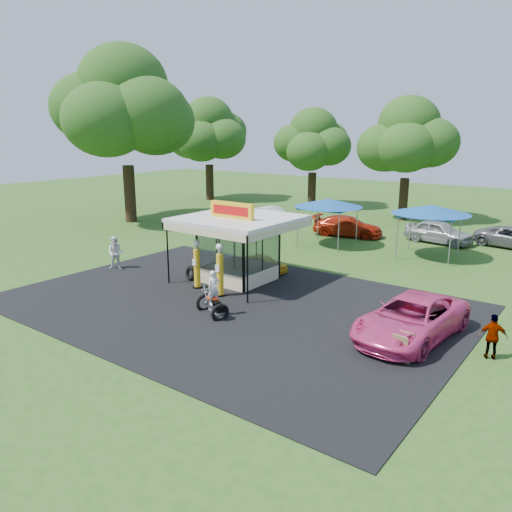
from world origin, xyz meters
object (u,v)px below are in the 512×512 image
object	(u,v)px
kiosk_car	(264,263)
tent_east	(431,210)
motorcycle	(213,298)
pink_sedan	(411,319)
bg_car_b	(348,226)
gas_pump_left	(197,265)
spectator_east_b	(493,337)
tent_west	(328,203)
a_frame_sign	(403,348)
spectator_west	(116,253)
bg_car_a	(273,216)
gas_station_kiosk	(239,247)
bg_car_c	(439,232)

from	to	relation	value
kiosk_car	tent_east	bearing A→B (deg)	-35.80
motorcycle	pink_sedan	xyz separation A→B (m)	(7.48, 2.70, -0.02)
kiosk_car	bg_car_b	size ratio (longest dim) A/B	0.55
gas_pump_left	motorcycle	bearing A→B (deg)	-36.88
gas_pump_left	spectator_east_b	bearing A→B (deg)	1.21
tent_west	bg_car_b	bearing A→B (deg)	94.67
a_frame_sign	spectator_west	distance (m)	17.35
spectator_west	bg_car_a	bearing A→B (deg)	53.38
motorcycle	spectator_east_b	xyz separation A→B (m)	(10.32, 2.67, -0.01)
spectator_west	tent_east	size ratio (longest dim) A/B	0.40
gas_pump_left	kiosk_car	bearing A→B (deg)	79.43
spectator_east_b	bg_car_b	size ratio (longest dim) A/B	0.31
bg_car_b	tent_east	xyz separation A→B (m)	(6.90, -2.89, 2.22)
spectator_east_b	bg_car_a	world-z (taller)	spectator_east_b
kiosk_car	bg_car_b	xyz separation A→B (m)	(-0.68, 11.53, 0.26)
a_frame_sign	motorcycle	bearing A→B (deg)	-167.16
spectator_east_b	bg_car_b	world-z (taller)	spectator_east_b
bg_car_a	spectator_west	bearing A→B (deg)	-165.51
spectator_west	tent_west	world-z (taller)	tent_west
spectator_east_b	gas_station_kiosk	bearing A→B (deg)	-29.29
gas_pump_left	a_frame_sign	xyz separation A→B (m)	(11.17, -1.82, -0.67)
pink_sedan	tent_west	size ratio (longest dim) A/B	1.24
kiosk_car	spectator_west	world-z (taller)	spectator_west
kiosk_car	bg_car_a	size ratio (longest dim) A/B	0.65
kiosk_car	pink_sedan	world-z (taller)	pink_sedan
spectator_east_b	tent_west	distance (m)	17.90
gas_pump_left	motorcycle	distance (m)	4.00
spectator_east_b	tent_west	bearing A→B (deg)	-63.23
kiosk_car	tent_west	xyz separation A→B (m)	(-0.38, 7.90, 2.41)
gas_pump_left	bg_car_c	world-z (taller)	gas_pump_left
kiosk_car	bg_car_c	xyz separation A→B (m)	(5.48, 13.17, 0.31)
a_frame_sign	tent_east	xyz separation A→B (m)	(-4.11, 14.91, 2.44)
bg_car_b	tent_west	bearing A→B (deg)	172.81
bg_car_a	kiosk_car	bearing A→B (deg)	-135.93
motorcycle	spectator_west	xyz separation A→B (m)	(-9.27, 2.22, 0.13)
pink_sedan	spectator_west	xyz separation A→B (m)	(-16.75, -0.48, 0.15)
spectator_east_b	tent_east	size ratio (longest dim) A/B	0.34
kiosk_car	tent_east	distance (m)	10.93
gas_station_kiosk	bg_car_a	xyz separation A→B (m)	(-7.90, 14.41, -1.07)
pink_sedan	bg_car_b	bearing A→B (deg)	129.55
bg_car_b	bg_car_c	distance (m)	6.37
motorcycle	tent_east	distance (m)	16.10
kiosk_car	tent_west	bearing A→B (deg)	2.75
gas_station_kiosk	tent_east	world-z (taller)	gas_station_kiosk
gas_station_kiosk	gas_pump_left	distance (m)	2.47
bg_car_c	bg_car_b	bearing A→B (deg)	113.51
spectator_west	a_frame_sign	bearing A→B (deg)	-45.44
bg_car_c	gas_pump_left	bearing A→B (deg)	168.83
a_frame_sign	bg_car_c	xyz separation A→B (m)	(-4.86, 19.45, 0.26)
gas_station_kiosk	tent_west	bearing A→B (deg)	92.15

